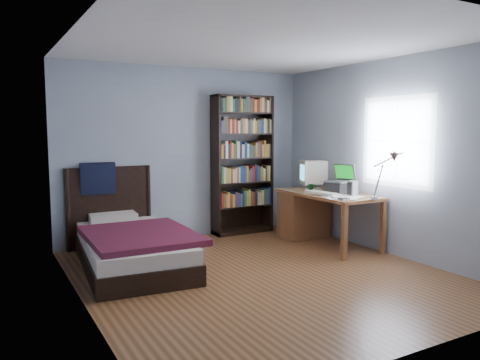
# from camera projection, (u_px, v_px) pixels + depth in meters

# --- Properties ---
(room) EXTENTS (4.20, 4.24, 2.50)m
(room) POSITION_uv_depth(u_px,v_px,m) (264.00, 162.00, 5.08)
(room) COLOR #58351A
(room) RESTS_ON ground
(desk) EXTENTS (0.75, 1.51, 0.73)m
(desk) POSITION_uv_depth(u_px,v_px,m) (309.00, 211.00, 6.83)
(desk) COLOR brown
(desk) RESTS_ON floor
(crt_monitor) EXTENTS (0.48, 0.45, 0.42)m
(crt_monitor) POSITION_uv_depth(u_px,v_px,m) (312.00, 173.00, 6.87)
(crt_monitor) COLOR #BCB39C
(crt_monitor) RESTS_ON desk
(laptop) EXTENTS (0.41, 0.39, 0.40)m
(laptop) POSITION_uv_depth(u_px,v_px,m) (337.00, 185.00, 6.43)
(laptop) COLOR #2D2D30
(laptop) RESTS_ON desk
(desk_lamp) EXTENTS (0.24, 0.52, 0.62)m
(desk_lamp) POSITION_uv_depth(u_px,v_px,m) (391.00, 162.00, 5.40)
(desk_lamp) COLOR #99999E
(desk_lamp) RESTS_ON desk
(keyboard) EXTENTS (0.27, 0.53, 0.05)m
(keyboard) POSITION_uv_depth(u_px,v_px,m) (323.00, 193.00, 6.27)
(keyboard) COLOR beige
(keyboard) RESTS_ON desk
(speaker) EXTENTS (0.11, 0.11, 0.20)m
(speaker) POSITION_uv_depth(u_px,v_px,m) (353.00, 188.00, 6.14)
(speaker) COLOR gray
(speaker) RESTS_ON desk
(soda_can) EXTENTS (0.06, 0.06, 0.11)m
(soda_can) POSITION_uv_depth(u_px,v_px,m) (311.00, 188.00, 6.59)
(soda_can) COLOR #06330C
(soda_can) RESTS_ON desk
(mouse) EXTENTS (0.06, 0.11, 0.04)m
(mouse) POSITION_uv_depth(u_px,v_px,m) (311.00, 189.00, 6.70)
(mouse) COLOR silver
(mouse) RESTS_ON desk
(phone_silver) EXTENTS (0.08, 0.11, 0.02)m
(phone_silver) POSITION_uv_depth(u_px,v_px,m) (326.00, 196.00, 6.09)
(phone_silver) COLOR #AFAFB3
(phone_silver) RESTS_ON desk
(phone_grey) EXTENTS (0.05, 0.09, 0.02)m
(phone_grey) POSITION_uv_depth(u_px,v_px,m) (334.00, 198.00, 5.93)
(phone_grey) COLOR gray
(phone_grey) RESTS_ON desk
(external_drive) EXTENTS (0.11, 0.11, 0.02)m
(external_drive) POSITION_uv_depth(u_px,v_px,m) (344.00, 199.00, 5.81)
(external_drive) COLOR gray
(external_drive) RESTS_ON desk
(bookshelf) EXTENTS (0.95, 0.30, 2.11)m
(bookshelf) POSITION_uv_depth(u_px,v_px,m) (242.00, 165.00, 7.18)
(bookshelf) COLOR black
(bookshelf) RESTS_ON floor
(bed) EXTENTS (1.28, 2.27, 1.16)m
(bed) POSITION_uv_depth(u_px,v_px,m) (129.00, 243.00, 5.59)
(bed) COLOR black
(bed) RESTS_ON floor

